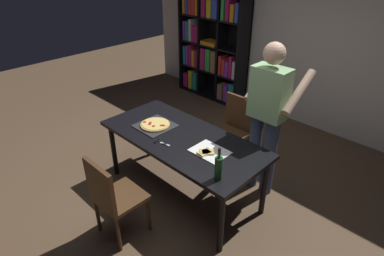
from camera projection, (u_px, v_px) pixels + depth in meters
The scene contains 11 objects.
ground_plane at pixel (183, 191), 3.83m from camera, with size 12.00×12.00×0.00m, color brown.
back_wall at pixel (308, 34), 4.76m from camera, with size 6.40×0.10×2.80m, color silver.
dining_table at pixel (182, 143), 3.50m from camera, with size 1.87×0.86×0.75m.
chair_near_camera at pixel (112, 195), 3.01m from camera, with size 0.42×0.42×0.90m.
chair_far_side at pixel (234, 127), 4.15m from camera, with size 0.42×0.42×0.90m.
bookshelf at pixel (212, 46), 5.85m from camera, with size 1.40×0.35×1.95m.
person_serving_pizza at pixel (268, 113), 3.41m from camera, with size 0.55×0.54×1.75m.
pepperoni_pizza_on_tray at pixel (155, 125), 3.66m from camera, with size 0.39×0.39×0.04m.
pizza_slices_on_towel at pixel (208, 152), 3.19m from camera, with size 0.36×0.28×0.03m.
wine_bottle at pixel (219, 168), 2.78m from camera, with size 0.07×0.07×0.32m.
kitchen_scissors at pixel (160, 142), 3.36m from camera, with size 0.20×0.09×0.01m.
Camera 1 is at (2.15, -2.05, 2.54)m, focal length 30.21 mm.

